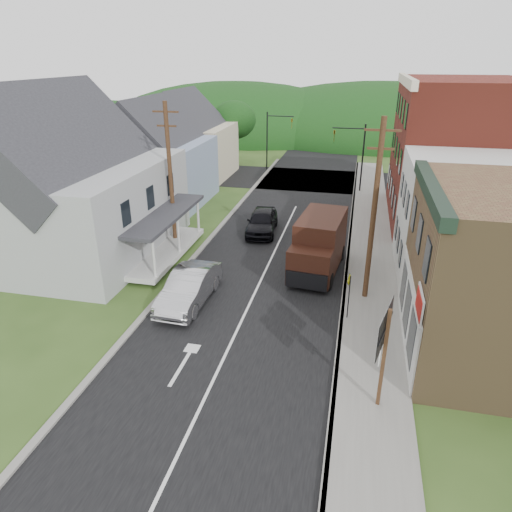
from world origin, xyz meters
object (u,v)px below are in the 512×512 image
Objects in this scene: route_sign_cluster at (384,344)px; warning_sign at (349,290)px; silver_sedan at (189,288)px; dark_sedan at (262,221)px; delivery_van at (319,245)px.

route_sign_cluster reaches higher than warning_sign.
route_sign_cluster is 5.84m from warning_sign.
silver_sedan is 1.33× the size of route_sign_cluster.
route_sign_cluster is at bearing -69.85° from dark_sedan.
silver_sedan is 7.77m from warning_sign.
delivery_van is (4.40, -5.37, 0.80)m from dark_sedan.
dark_sedan is at bearing 135.17° from warning_sign.
dark_sedan is 1.25× the size of route_sign_cluster.
silver_sedan is at bearing -165.51° from warning_sign.
route_sign_cluster is at bearing -67.48° from delivery_van.
delivery_van reaches higher than dark_sedan.
route_sign_cluster reaches higher than delivery_van.
delivery_van is (5.86, 5.09, 0.77)m from silver_sedan.
dark_sedan is at bearing 83.80° from silver_sedan.
dark_sedan is 0.81× the size of delivery_van.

